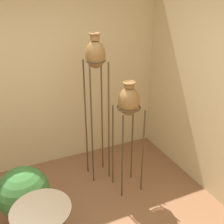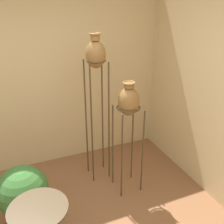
{
  "view_description": "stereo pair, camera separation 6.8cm",
  "coord_description": "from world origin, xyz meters",
  "px_view_note": "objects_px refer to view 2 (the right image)",
  "views": [
    {
      "loc": [
        -0.31,
        -1.59,
        2.4
      ],
      "look_at": [
        0.91,
        1.15,
        1.05
      ],
      "focal_mm": 42.0,
      "sensor_mm": 36.0,
      "label": 1
    },
    {
      "loc": [
        -0.25,
        -1.61,
        2.4
      ],
      "look_at": [
        0.91,
        1.15,
        1.05
      ],
      "focal_mm": 42.0,
      "sensor_mm": 36.0,
      "label": 2
    }
  ],
  "objects_px": {
    "vase_stand_medium": "(129,105)",
    "side_table": "(40,224)",
    "vase_stand_tall": "(96,62)",
    "potted_plant": "(23,194)"
  },
  "relations": [
    {
      "from": "side_table",
      "to": "potted_plant",
      "type": "xyz_separation_m",
      "value": [
        -0.1,
        0.66,
        -0.16
      ]
    },
    {
      "from": "vase_stand_tall",
      "to": "side_table",
      "type": "xyz_separation_m",
      "value": [
        -0.96,
        -1.13,
        -1.13
      ]
    },
    {
      "from": "side_table",
      "to": "potted_plant",
      "type": "relative_size",
      "value": 1.03
    },
    {
      "from": "vase_stand_medium",
      "to": "side_table",
      "type": "relative_size",
      "value": 2.08
    },
    {
      "from": "vase_stand_tall",
      "to": "side_table",
      "type": "bearing_deg",
      "value": -130.24
    },
    {
      "from": "vase_stand_tall",
      "to": "potted_plant",
      "type": "xyz_separation_m",
      "value": [
        -1.06,
        -0.47,
        -1.29
      ]
    },
    {
      "from": "vase_stand_tall",
      "to": "potted_plant",
      "type": "relative_size",
      "value": 2.86
    },
    {
      "from": "vase_stand_medium",
      "to": "side_table",
      "type": "bearing_deg",
      "value": -149.12
    },
    {
      "from": "side_table",
      "to": "potted_plant",
      "type": "height_order",
      "value": "side_table"
    },
    {
      "from": "vase_stand_medium",
      "to": "vase_stand_tall",
      "type": "bearing_deg",
      "value": 122.0
    }
  ]
}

